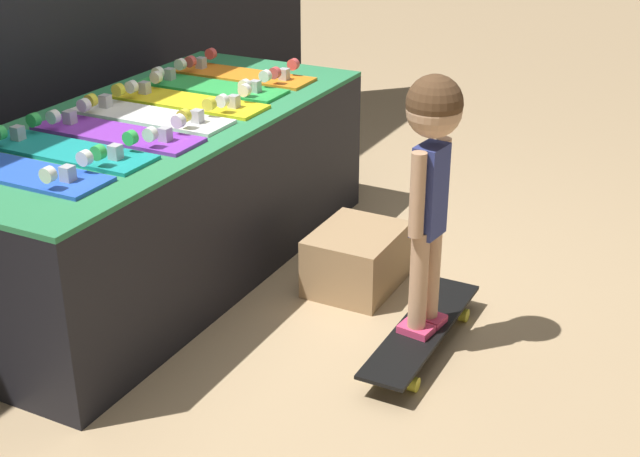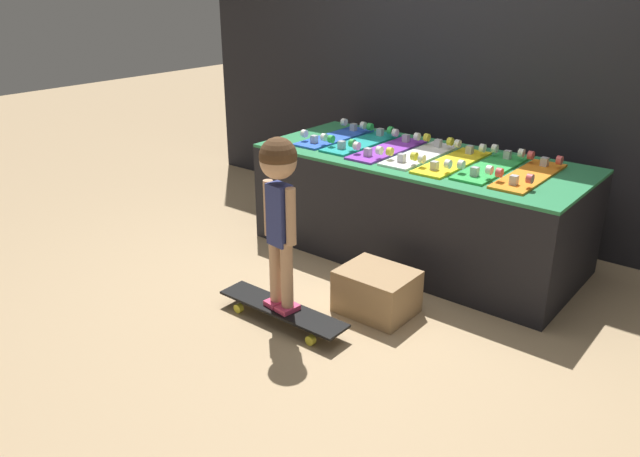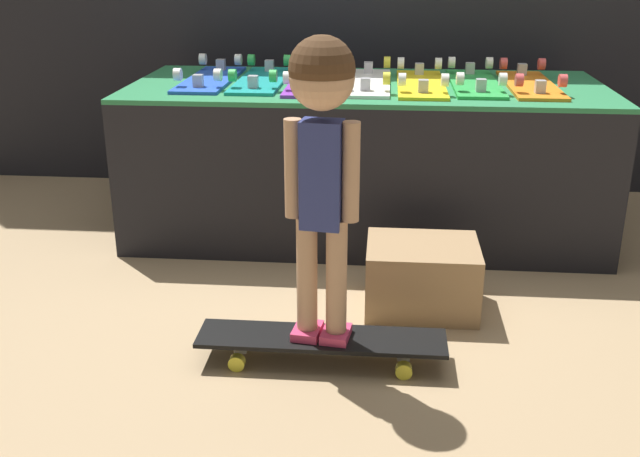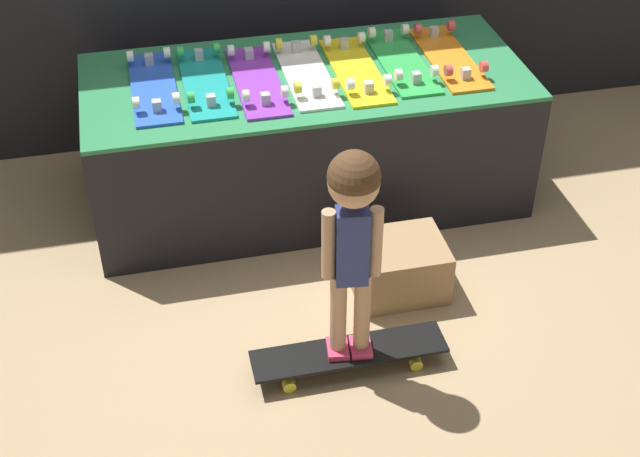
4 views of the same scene
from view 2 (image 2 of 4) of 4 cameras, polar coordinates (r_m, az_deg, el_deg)
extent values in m
plane|color=tan|center=(3.88, 4.80, -4.67)|extent=(16.00, 16.00, 0.00)
cube|color=black|center=(4.58, 14.31, 14.44)|extent=(5.06, 0.10, 2.36)
cube|color=black|center=(4.15, 8.93, 1.93)|extent=(2.09, 0.91, 0.66)
cube|color=#2D7F4C|center=(4.05, 9.21, 6.43)|extent=(2.09, 0.91, 0.02)
cube|color=blue|center=(4.43, 1.34, 8.32)|extent=(0.20, 0.69, 0.01)
cube|color=#B7B7BC|center=(4.60, 3.08, 9.24)|extent=(0.04, 0.04, 0.05)
cylinder|color=white|center=(4.55, 3.98, 9.39)|extent=(0.03, 0.05, 0.05)
cylinder|color=white|center=(4.65, 2.22, 9.70)|extent=(0.03, 0.05, 0.05)
cube|color=#B7B7BC|center=(4.25, -0.54, 8.17)|extent=(0.04, 0.04, 0.05)
cylinder|color=white|center=(4.19, 0.38, 8.33)|extent=(0.03, 0.05, 0.05)
cylinder|color=white|center=(4.30, -1.44, 8.68)|extent=(0.03, 0.05, 0.05)
cube|color=teal|center=(4.29, 3.81, 7.82)|extent=(0.20, 0.69, 0.01)
cube|color=#B7B7BC|center=(4.47, 5.52, 8.77)|extent=(0.04, 0.04, 0.05)
cylinder|color=green|center=(4.42, 6.47, 8.91)|extent=(0.03, 0.05, 0.05)
cylinder|color=green|center=(4.51, 4.61, 9.25)|extent=(0.03, 0.05, 0.05)
cube|color=#B7B7BC|center=(4.11, 1.99, 7.65)|extent=(0.04, 0.04, 0.05)
cylinder|color=green|center=(4.05, 2.97, 7.80)|extent=(0.03, 0.05, 0.05)
cylinder|color=green|center=(4.15, 1.03, 8.18)|extent=(0.03, 0.05, 0.05)
cube|color=purple|center=(4.14, 6.19, 7.17)|extent=(0.20, 0.69, 0.01)
cube|color=#B7B7BC|center=(4.32, 7.86, 8.17)|extent=(0.04, 0.04, 0.05)
cylinder|color=white|center=(4.27, 8.88, 8.31)|extent=(0.03, 0.05, 0.05)
cylinder|color=white|center=(4.35, 6.90, 8.69)|extent=(0.03, 0.05, 0.05)
cube|color=#B7B7BC|center=(3.95, 4.40, 6.98)|extent=(0.04, 0.04, 0.05)
cylinder|color=white|center=(3.89, 5.46, 7.12)|extent=(0.03, 0.05, 0.05)
cylinder|color=white|center=(3.99, 3.39, 7.55)|extent=(0.03, 0.05, 0.05)
cube|color=white|center=(4.04, 9.16, 6.63)|extent=(0.20, 0.69, 0.01)
cube|color=#B7B7BC|center=(4.22, 10.75, 7.67)|extent=(0.04, 0.04, 0.05)
cylinder|color=yellow|center=(4.18, 11.82, 7.79)|extent=(0.03, 0.05, 0.05)
cylinder|color=yellow|center=(4.25, 9.75, 8.21)|extent=(0.03, 0.05, 0.05)
cube|color=#B7B7BC|center=(3.84, 7.48, 6.42)|extent=(0.04, 0.04, 0.05)
cylinder|color=yellow|center=(3.79, 8.61, 6.55)|extent=(0.03, 0.05, 0.05)
cylinder|color=yellow|center=(3.88, 6.41, 7.01)|extent=(0.03, 0.05, 0.05)
cube|color=yellow|center=(3.91, 12.01, 5.93)|extent=(0.20, 0.69, 0.01)
cube|color=#B7B7BC|center=(4.10, 13.52, 7.02)|extent=(0.04, 0.04, 0.05)
cylinder|color=white|center=(4.06, 14.65, 7.13)|extent=(0.03, 0.05, 0.05)
cylinder|color=white|center=(4.13, 12.48, 7.59)|extent=(0.03, 0.05, 0.05)
cube|color=#B7B7BC|center=(3.71, 10.42, 5.68)|extent=(0.04, 0.04, 0.05)
cylinder|color=white|center=(3.67, 11.63, 5.80)|extent=(0.03, 0.05, 0.05)
cylinder|color=white|center=(3.74, 9.29, 6.31)|extent=(0.03, 0.05, 0.05)
cube|color=green|center=(3.85, 15.39, 5.35)|extent=(0.20, 0.69, 0.01)
cube|color=#B7B7BC|center=(4.05, 16.77, 6.48)|extent=(0.04, 0.04, 0.05)
cylinder|color=white|center=(4.01, 17.94, 6.58)|extent=(0.03, 0.05, 0.05)
cylinder|color=white|center=(4.07, 15.69, 7.06)|extent=(0.03, 0.05, 0.05)
cube|color=#B7B7BC|center=(3.64, 13.97, 5.08)|extent=(0.04, 0.04, 0.05)
cylinder|color=white|center=(3.60, 15.24, 5.18)|extent=(0.03, 0.05, 0.05)
cylinder|color=white|center=(3.67, 12.79, 5.73)|extent=(0.03, 0.05, 0.05)
cube|color=orange|center=(3.76, 18.58, 4.58)|extent=(0.20, 0.69, 0.01)
cube|color=#B7B7BC|center=(3.96, 19.84, 5.76)|extent=(0.04, 0.04, 0.05)
cylinder|color=#D84C4C|center=(3.93, 21.06, 5.85)|extent=(0.03, 0.05, 0.05)
cylinder|color=#D84C4C|center=(3.98, 18.73, 6.37)|extent=(0.03, 0.05, 0.05)
cube|color=#B7B7BC|center=(3.55, 17.31, 4.25)|extent=(0.04, 0.04, 0.05)
cylinder|color=#D84C4C|center=(3.51, 18.65, 4.35)|extent=(0.03, 0.05, 0.05)
cylinder|color=#D84C4C|center=(3.57, 16.08, 4.94)|extent=(0.03, 0.05, 0.05)
cube|color=black|center=(3.39, -3.49, -7.31)|extent=(0.79, 0.17, 0.01)
cube|color=#B7B7BC|center=(3.26, -0.02, -9.24)|extent=(0.04, 0.04, 0.05)
cylinder|color=yellow|center=(3.32, 0.80, -9.09)|extent=(0.05, 0.03, 0.05)
cylinder|color=yellow|center=(3.22, -0.86, -10.17)|extent=(0.05, 0.03, 0.05)
cube|color=#B7B7BC|center=(3.56, -6.61, -6.43)|extent=(0.04, 0.04, 0.05)
cylinder|color=yellow|center=(3.62, -5.76, -6.35)|extent=(0.05, 0.03, 0.05)
cylinder|color=yellow|center=(3.53, -7.45, -7.23)|extent=(0.05, 0.03, 0.05)
cube|color=#E03D6B|center=(3.35, -2.97, -7.28)|extent=(0.10, 0.13, 0.03)
cylinder|color=tan|center=(3.25, -3.04, -4.23)|extent=(0.06, 0.06, 0.37)
cube|color=#E03D6B|center=(3.41, -4.00, -6.72)|extent=(0.10, 0.13, 0.03)
cylinder|color=tan|center=(3.32, -4.10, -3.71)|extent=(0.06, 0.06, 0.37)
cube|color=navy|center=(3.16, -3.71, 1.25)|extent=(0.13, 0.10, 0.32)
cylinder|color=tan|center=(3.09, -2.68, 1.08)|extent=(0.05, 0.05, 0.30)
cylinder|color=tan|center=(3.21, -4.71, 1.88)|extent=(0.05, 0.05, 0.30)
sphere|color=tan|center=(3.07, -3.84, 6.20)|extent=(0.19, 0.19, 0.19)
sphere|color=#4C331E|center=(3.06, -3.85, 6.61)|extent=(0.19, 0.19, 0.19)
cube|color=#A37F56|center=(3.48, 5.21, -5.75)|extent=(0.40, 0.32, 0.25)
camera|label=1|loc=(4.81, -38.65, 17.84)|focal=50.00mm
camera|label=3|loc=(1.89, -46.55, -0.31)|focal=42.00mm
camera|label=4|loc=(2.84, -65.87, 29.09)|focal=50.00mm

